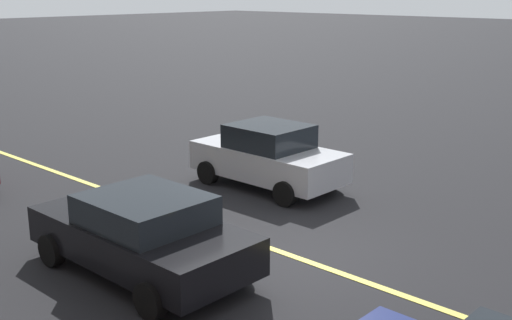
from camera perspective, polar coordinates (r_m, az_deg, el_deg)
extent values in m
plane|color=black|center=(12.23, 3.06, -8.49)|extent=(200.00, 200.00, 0.00)
cube|color=#D8CC4C|center=(12.23, 3.06, -8.47)|extent=(80.00, 0.16, 0.01)
cube|color=black|center=(11.48, -10.16, -6.92)|extent=(4.33, 1.92, 0.66)
cube|color=black|center=(11.17, -9.84, -4.36)|extent=(2.00, 1.77, 0.50)
cylinder|color=black|center=(12.26, -17.71, -7.63)|extent=(0.60, 0.22, 0.60)
cylinder|color=black|center=(13.20, -10.62, -5.53)|extent=(0.60, 0.22, 0.60)
cylinder|color=black|center=(10.06, -9.37, -12.23)|extent=(0.60, 0.22, 0.60)
cylinder|color=black|center=(11.18, -1.68, -9.13)|extent=(0.60, 0.22, 0.60)
cube|color=#A8AAB2|center=(16.13, 1.08, -0.11)|extent=(3.95, 1.76, 0.73)
cube|color=black|center=(15.95, 1.19, 2.14)|extent=(1.82, 1.62, 0.58)
cylinder|color=black|center=(16.09, 6.58, -1.60)|extent=(0.60, 0.22, 0.60)
cylinder|color=black|center=(14.80, 2.61, -3.01)|extent=(0.60, 0.22, 0.60)
cylinder|color=black|center=(17.69, -0.22, 0.03)|extent=(0.60, 0.22, 0.60)
cylinder|color=black|center=(16.52, -4.30, -1.11)|extent=(0.60, 0.22, 0.60)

